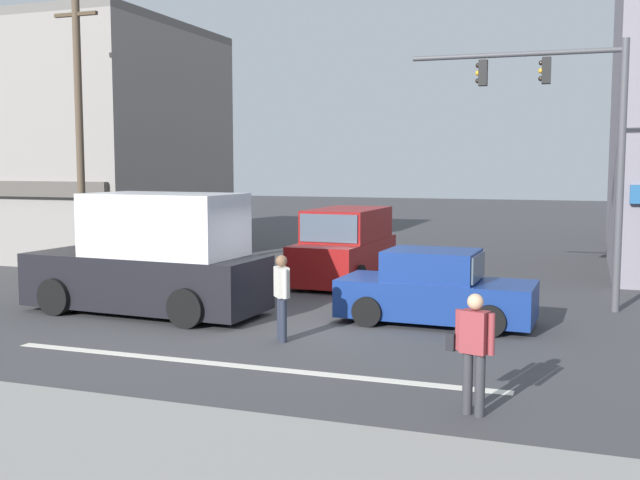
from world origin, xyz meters
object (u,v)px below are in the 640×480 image
object	(u,v)px
van_parked_curbside	(345,247)
pedestrian_foreground_with_bag	(473,346)
traffic_light_mast	(577,130)
box_truck_approaching_near	(152,259)
pedestrian_mid_crossing	(282,293)
sedan_waiting_far	(435,291)
utility_pole_near_left	(80,138)

from	to	relation	value
van_parked_curbside	pedestrian_foreground_with_bag	distance (m)	11.77
traffic_light_mast	van_parked_curbside	size ratio (longest dim) A/B	1.34
box_truck_approaching_near	pedestrian_mid_crossing	bearing A→B (deg)	-21.41
box_truck_approaching_near	van_parked_curbside	bearing A→B (deg)	66.07
box_truck_approaching_near	pedestrian_foreground_with_bag	world-z (taller)	box_truck_approaching_near
van_parked_curbside	traffic_light_mast	bearing A→B (deg)	-19.59
sedan_waiting_far	traffic_light_mast	bearing A→B (deg)	44.43
utility_pole_near_left	van_parked_curbside	world-z (taller)	utility_pole_near_left
traffic_light_mast	pedestrian_foreground_with_bag	world-z (taller)	traffic_light_mast
sedan_waiting_far	pedestrian_foreground_with_bag	world-z (taller)	pedestrian_foreground_with_bag
pedestrian_foreground_with_bag	traffic_light_mast	bearing A→B (deg)	82.51
utility_pole_near_left	sedan_waiting_far	bearing A→B (deg)	-12.19
traffic_light_mast	sedan_waiting_far	bearing A→B (deg)	-135.57
van_parked_curbside	pedestrian_foreground_with_bag	world-z (taller)	van_parked_curbside
utility_pole_near_left	pedestrian_foreground_with_bag	distance (m)	15.07
box_truck_approaching_near	pedestrian_foreground_with_bag	bearing A→B (deg)	-30.03
pedestrian_foreground_with_bag	pedestrian_mid_crossing	xyz separation A→B (m)	(-4.07, 3.06, -0.00)
pedestrian_mid_crossing	van_parked_curbside	bearing A→B (deg)	98.54
utility_pole_near_left	pedestrian_mid_crossing	distance (m)	10.18
utility_pole_near_left	box_truck_approaching_near	bearing A→B (deg)	-37.42
traffic_light_mast	pedestrian_foreground_with_bag	distance (m)	8.99
box_truck_approaching_near	sedan_waiting_far	world-z (taller)	box_truck_approaching_near
van_parked_curbside	sedan_waiting_far	size ratio (longest dim) A/B	1.12
van_parked_curbside	pedestrian_mid_crossing	world-z (taller)	van_parked_curbside
box_truck_approaching_near	sedan_waiting_far	size ratio (longest dim) A/B	1.37
box_truck_approaching_near	sedan_waiting_far	xyz separation A→B (m)	(6.25, 1.13, -0.54)
sedan_waiting_far	pedestrian_mid_crossing	distance (m)	3.60
van_parked_curbside	pedestrian_mid_crossing	size ratio (longest dim) A/B	2.78
utility_pole_near_left	pedestrian_mid_crossing	world-z (taller)	utility_pole_near_left
traffic_light_mast	box_truck_approaching_near	size ratio (longest dim) A/B	1.09
box_truck_approaching_near	pedestrian_mid_crossing	distance (m)	4.09
traffic_light_mast	van_parked_curbside	bearing A→B (deg)	160.41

